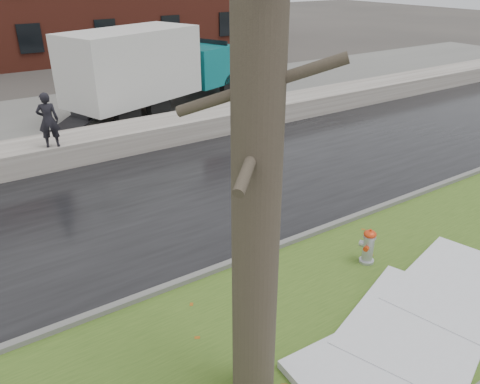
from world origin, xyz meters
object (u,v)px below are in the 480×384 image
fire_hydrant (368,245)px  tree (257,150)px  worker (48,120)px  box_truck (152,68)px

fire_hydrant → tree: 5.17m
fire_hydrant → tree: size_ratio=0.11×
tree → worker: (-0.29, 9.89, -2.16)m
fire_hydrant → tree: bearing=175.7°
worker → tree: bearing=106.2°
fire_hydrant → worker: (-4.07, 8.53, 1.10)m
tree → box_truck: bearing=71.2°
fire_hydrant → worker: size_ratio=0.48×
box_truck → worker: (-5.11, -4.25, -0.24)m
fire_hydrant → box_truck: 12.89m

